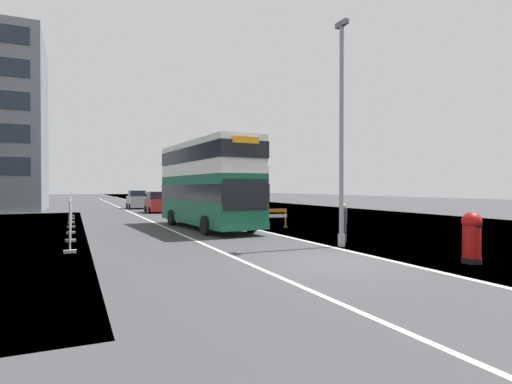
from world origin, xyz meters
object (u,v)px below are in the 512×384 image
lamppost_foreground (342,140)px  roadworks_barrier (274,216)px  double_decker_bus (207,183)px  car_receding_mid (137,200)px  pedestrian_at_kerb (343,223)px  car_oncoming_near (158,203)px  red_pillar_postbox (472,235)px

lamppost_foreground → roadworks_barrier: (0.85, 7.84, -3.66)m
lamppost_foreground → double_decker_bus: bearing=107.0°
car_receding_mid → pedestrian_at_kerb: car_receding_mid is taller
double_decker_bus → car_oncoming_near: bearing=89.4°
double_decker_bus → red_pillar_postbox: double_decker_bus is taller
roadworks_barrier → car_receding_mid: 26.36m
pedestrian_at_kerb → double_decker_bus: bearing=113.1°
pedestrian_at_kerb → car_oncoming_near: bearing=97.9°
red_pillar_postbox → pedestrian_at_kerb: (-0.85, 5.64, -0.04)m
red_pillar_postbox → car_receding_mid: (-5.07, 38.60, 0.07)m
lamppost_foreground → roadworks_barrier: lamppost_foreground is taller
double_decker_bus → roadworks_barrier: (3.69, -1.44, -1.98)m
red_pillar_postbox → pedestrian_at_kerb: bearing=98.6°
roadworks_barrier → car_oncoming_near: car_oncoming_near is taller
car_receding_mid → double_decker_bus: bearing=-88.5°
double_decker_bus → roadworks_barrier: size_ratio=6.22×
double_decker_bus → red_pillar_postbox: bearing=-72.5°
lamppost_foreground → car_receding_mid: (-3.47, 33.85, -3.41)m
roadworks_barrier → car_receding_mid: (-4.32, 26.01, 0.25)m
double_decker_bus → car_oncoming_near: 16.42m
car_receding_mid → pedestrian_at_kerb: (4.22, -32.96, -0.10)m
car_receding_mid → pedestrian_at_kerb: bearing=-82.7°
lamppost_foreground → pedestrian_at_kerb: (0.75, 0.89, -3.51)m
lamppost_foreground → pedestrian_at_kerb: lamppost_foreground is taller
lamppost_foreground → car_receding_mid: size_ratio=2.22×
pedestrian_at_kerb → lamppost_foreground: bearing=-130.0°
roadworks_barrier → car_receding_mid: car_receding_mid is taller
car_receding_mid → roadworks_barrier: bearing=-80.6°
car_oncoming_near → pedestrian_at_kerb: size_ratio=2.25×
pedestrian_at_kerb → red_pillar_postbox: bearing=-81.4°
red_pillar_postbox → car_receding_mid: 38.93m
car_oncoming_near → car_receding_mid: (-0.81, 8.24, 0.03)m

